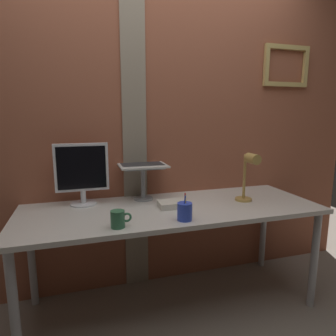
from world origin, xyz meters
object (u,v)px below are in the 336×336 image
(pen_cup, at_px, (185,211))
(coffee_mug, at_px, (118,219))
(desk_lamp, at_px, (249,172))
(laptop, at_px, (141,157))
(monitor, at_px, (82,171))

(pen_cup, height_order, coffee_mug, pen_cup)
(desk_lamp, bearing_deg, laptop, 152.08)
(desk_lamp, relative_size, coffee_mug, 3.01)
(monitor, xyz_separation_m, coffee_mug, (0.18, -0.49, -0.19))
(monitor, distance_m, pen_cup, 0.77)
(desk_lamp, bearing_deg, monitor, 165.46)
(monitor, height_order, pen_cup, monitor)
(monitor, height_order, coffee_mug, monitor)
(desk_lamp, distance_m, coffee_mug, 0.97)
(desk_lamp, distance_m, pen_cup, 0.61)
(laptop, xyz_separation_m, coffee_mug, (-0.25, -0.57, -0.26))
(desk_lamp, bearing_deg, pen_cup, -159.73)
(laptop, bearing_deg, pen_cup, -75.92)
(desk_lamp, xyz_separation_m, pen_cup, (-0.55, -0.20, -0.16))
(coffee_mug, bearing_deg, desk_lamp, 12.17)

